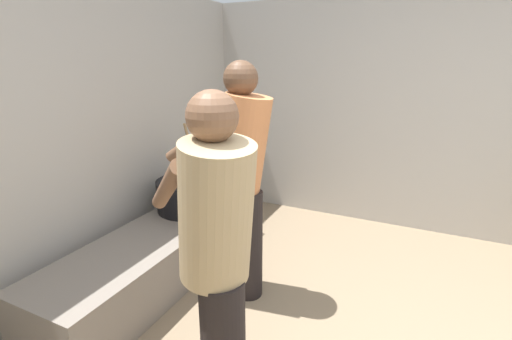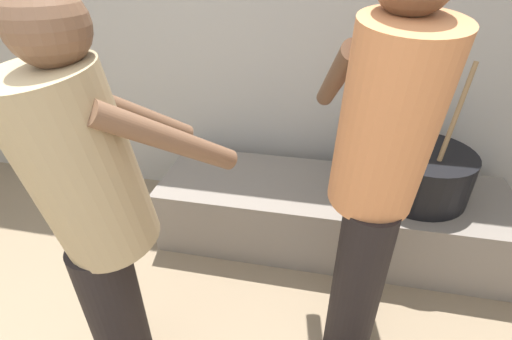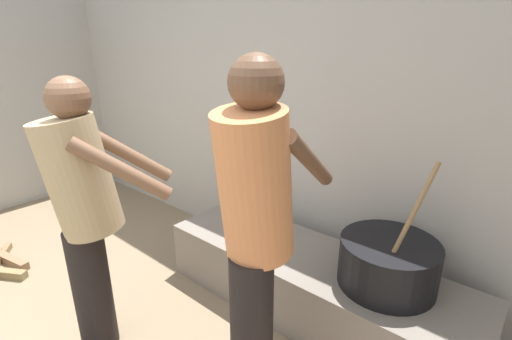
# 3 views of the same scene
# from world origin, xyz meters

# --- Properties ---
(block_enclosure_rear) EXTENTS (5.48, 0.20, 2.21)m
(block_enclosure_rear) POSITION_xyz_m (0.00, 2.44, 1.11)
(block_enclosure_rear) COLOR #ADA8A0
(block_enclosure_rear) RESTS_ON ground_plane
(hearth_ledge) EXTENTS (2.00, 0.60, 0.40)m
(hearth_ledge) POSITION_xyz_m (0.76, 1.92, 0.20)
(hearth_ledge) COLOR slate
(hearth_ledge) RESTS_ON ground_plane
(cooking_pot_main) EXTENTS (0.52, 0.52, 0.72)m
(cooking_pot_main) POSITION_xyz_m (1.21, 1.95, 0.53)
(cooking_pot_main) COLOR black
(cooking_pot_main) RESTS_ON hearth_ledge
(cook_in_tan_shirt) EXTENTS (0.64, 0.70, 1.52)m
(cook_in_tan_shirt) POSITION_xyz_m (0.01, 0.92, 0.86)
(cook_in_tan_shirt) COLOR black
(cook_in_tan_shirt) RESTS_ON ground_plane
(cook_in_orange_shirt) EXTENTS (0.42, 0.71, 1.62)m
(cook_in_orange_shirt) POSITION_xyz_m (0.87, 1.25, 0.93)
(cook_in_orange_shirt) COLOR black
(cook_in_orange_shirt) RESTS_ON ground_plane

